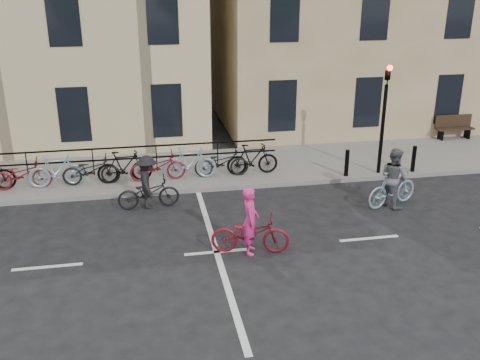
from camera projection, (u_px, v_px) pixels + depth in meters
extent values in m
plane|color=black|center=(217.00, 252.00, 13.18)|extent=(120.00, 120.00, 0.00)
cube|color=slate|center=(73.00, 177.00, 17.98)|extent=(46.00, 4.00, 0.15)
cylinder|color=black|center=(382.00, 130.00, 17.68)|extent=(0.12, 0.12, 3.00)
imported|color=black|center=(388.00, 70.00, 16.99)|extent=(0.15, 0.18, 0.90)
sphere|color=#FF0C05|center=(390.00, 68.00, 16.85)|extent=(0.18, 0.18, 0.18)
cylinder|color=black|center=(347.00, 163.00, 17.74)|extent=(0.14, 0.14, 0.90)
cylinder|color=black|center=(414.00, 159.00, 18.16)|extent=(0.14, 0.14, 0.90)
cube|color=black|center=(441.00, 135.00, 21.89)|extent=(0.06, 0.38, 0.40)
cube|color=black|center=(467.00, 133.00, 22.10)|extent=(0.06, 0.38, 0.40)
cube|color=black|center=(455.00, 129.00, 21.92)|extent=(1.60, 0.40, 0.06)
cube|color=black|center=(453.00, 121.00, 21.98)|extent=(1.60, 0.06, 0.50)
cube|color=black|center=(109.00, 160.00, 17.91)|extent=(11.45, 0.04, 0.95)
imported|color=maroon|center=(22.00, 174.00, 16.63)|extent=(1.80, 0.63, 0.95)
imported|color=#87A0B1|center=(57.00, 171.00, 16.79)|extent=(1.75, 0.49, 1.05)
imported|color=black|center=(91.00, 170.00, 16.99)|extent=(1.80, 0.63, 0.95)
imported|color=black|center=(125.00, 167.00, 17.15)|extent=(1.75, 0.49, 1.05)
imported|color=maroon|center=(158.00, 166.00, 17.35)|extent=(1.80, 0.63, 0.95)
imported|color=#87A0B1|center=(190.00, 163.00, 17.52)|extent=(1.75, 0.49, 1.05)
imported|color=black|center=(221.00, 162.00, 17.72)|extent=(1.80, 0.63, 0.95)
imported|color=black|center=(252.00, 159.00, 17.88)|extent=(1.75, 0.49, 1.05)
imported|color=maroon|center=(250.00, 234.00, 13.01)|extent=(2.01, 1.05, 1.00)
imported|color=#E3287D|center=(250.00, 221.00, 12.89)|extent=(0.53, 0.69, 1.70)
imported|color=#87A0B1|center=(392.00, 188.00, 15.72)|extent=(1.90, 1.10, 1.10)
imported|color=#57575B|center=(394.00, 178.00, 15.60)|extent=(0.92, 1.04, 1.77)
imported|color=black|center=(148.00, 193.00, 15.61)|extent=(1.83, 0.76, 0.94)
imported|color=black|center=(148.00, 182.00, 15.49)|extent=(0.67, 1.07, 1.59)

